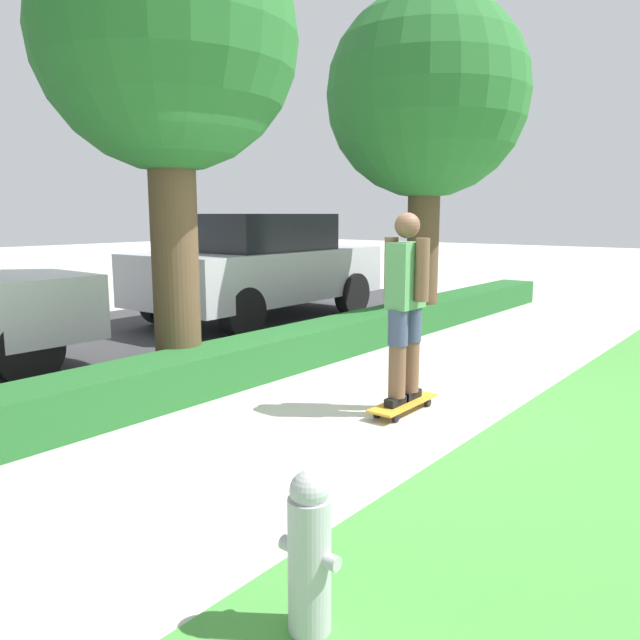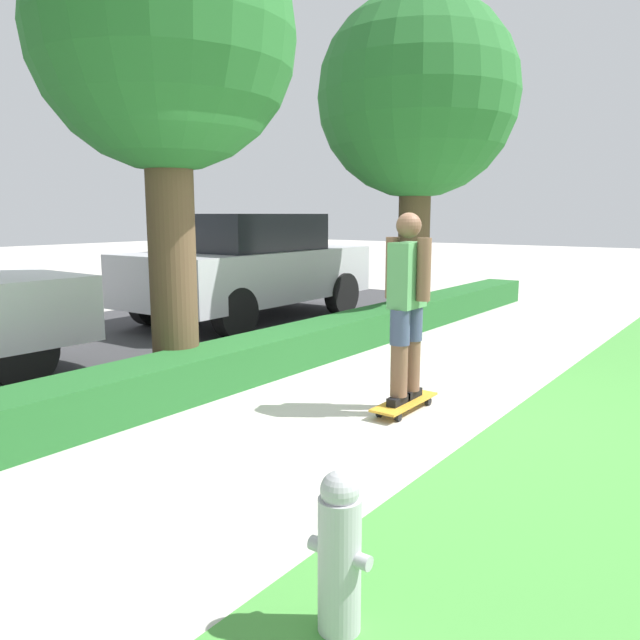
{
  "view_description": "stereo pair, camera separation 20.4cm",
  "coord_description": "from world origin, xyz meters",
  "px_view_note": "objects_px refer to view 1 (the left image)",
  "views": [
    {
      "loc": [
        -4.36,
        -2.89,
        1.69
      ],
      "look_at": [
        0.06,
        0.6,
        0.73
      ],
      "focal_mm": 35.0,
      "sensor_mm": 36.0,
      "label": 1
    },
    {
      "loc": [
        -4.49,
        -2.73,
        1.69
      ],
      "look_at": [
        0.06,
        0.6,
        0.73
      ],
      "focal_mm": 35.0,
      "sensor_mm": 36.0,
      "label": 2
    }
  ],
  "objects_px": {
    "tree_mid": "(167,45)",
    "fire_hydrant": "(309,553)",
    "tree_far": "(427,99)",
    "parked_car_middle": "(260,265)",
    "skater_person": "(406,303)",
    "skateboard": "(403,404)"
  },
  "relations": [
    {
      "from": "tree_mid",
      "to": "fire_hydrant",
      "type": "bearing_deg",
      "value": -121.76
    },
    {
      "from": "tree_far",
      "to": "parked_car_middle",
      "type": "relative_size",
      "value": 1.11
    },
    {
      "from": "parked_car_middle",
      "to": "fire_hydrant",
      "type": "xyz_separation_m",
      "value": [
        -5.46,
        -5.49,
        -0.53
      ]
    },
    {
      "from": "skater_person",
      "to": "parked_car_middle",
      "type": "height_order",
      "value": "skater_person"
    },
    {
      "from": "parked_car_middle",
      "to": "skater_person",
      "type": "bearing_deg",
      "value": -123.8
    },
    {
      "from": "tree_mid",
      "to": "skateboard",
      "type": "bearing_deg",
      "value": -74.46
    },
    {
      "from": "parked_car_middle",
      "to": "fire_hydrant",
      "type": "bearing_deg",
      "value": -136.26
    },
    {
      "from": "skateboard",
      "to": "fire_hydrant",
      "type": "relative_size",
      "value": 1.15
    },
    {
      "from": "skateboard",
      "to": "tree_far",
      "type": "distance_m",
      "value": 5.06
    },
    {
      "from": "parked_car_middle",
      "to": "fire_hydrant",
      "type": "relative_size",
      "value": 6.1
    },
    {
      "from": "skater_person",
      "to": "tree_mid",
      "type": "bearing_deg",
      "value": 105.54
    },
    {
      "from": "parked_car_middle",
      "to": "skateboard",
      "type": "bearing_deg",
      "value": -123.8
    },
    {
      "from": "skateboard",
      "to": "parked_car_middle",
      "type": "bearing_deg",
      "value": 57.62
    },
    {
      "from": "skater_person",
      "to": "parked_car_middle",
      "type": "xyz_separation_m",
      "value": [
        2.73,
        4.31,
        -0.07
      ]
    },
    {
      "from": "tree_mid",
      "to": "tree_far",
      "type": "distance_m",
      "value": 4.14
    },
    {
      "from": "tree_mid",
      "to": "parked_car_middle",
      "type": "distance_m",
      "value": 4.59
    },
    {
      "from": "skateboard",
      "to": "skater_person",
      "type": "bearing_deg",
      "value": 146.31
    },
    {
      "from": "skateboard",
      "to": "tree_mid",
      "type": "height_order",
      "value": "tree_mid"
    },
    {
      "from": "tree_far",
      "to": "fire_hydrant",
      "type": "relative_size",
      "value": 6.79
    },
    {
      "from": "skateboard",
      "to": "skater_person",
      "type": "height_order",
      "value": "skater_person"
    },
    {
      "from": "tree_mid",
      "to": "fire_hydrant",
      "type": "xyz_separation_m",
      "value": [
        -2.11,
        -3.41,
        -2.87
      ]
    },
    {
      "from": "skateboard",
      "to": "skater_person",
      "type": "distance_m",
      "value": 0.87
    }
  ]
}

